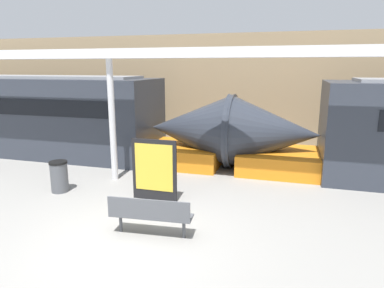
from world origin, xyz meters
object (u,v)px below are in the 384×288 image
(trash_bin, at_px, (59,176))
(poster_board, at_px, (154,170))
(support_column_near, at_px, (112,121))
(bench_near, at_px, (150,213))
(train_right, at_px, (37,117))

(trash_bin, relative_size, poster_board, 0.54)
(trash_bin, bearing_deg, support_column_near, 55.42)
(bench_near, bearing_deg, train_right, 138.34)
(trash_bin, bearing_deg, bench_near, -26.32)
(train_right, relative_size, poster_board, 9.79)
(bench_near, relative_size, poster_board, 1.07)
(trash_bin, distance_m, poster_board, 2.93)
(trash_bin, distance_m, support_column_near, 2.27)
(train_right, xyz_separation_m, bench_near, (7.53, -5.67, -0.97))
(train_right, relative_size, trash_bin, 18.20)
(bench_near, height_order, poster_board, poster_board)
(train_right, xyz_separation_m, poster_board, (6.83, -3.73, -0.65))
(trash_bin, relative_size, support_column_near, 0.24)
(trash_bin, height_order, poster_board, poster_board)
(support_column_near, bearing_deg, train_right, 153.56)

